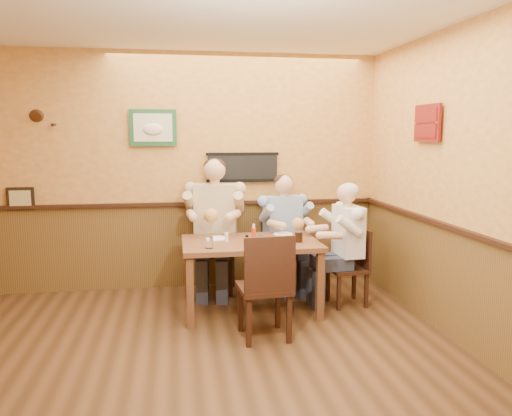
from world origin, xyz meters
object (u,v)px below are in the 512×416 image
at_px(diner_white_elder, 348,251).
at_px(hot_sauce_bottle, 254,235).
at_px(water_glass_mid, 261,241).
at_px(salt_shaker, 227,237).
at_px(water_glass_left, 209,242).
at_px(pepper_shaker, 247,239).
at_px(diner_tan_shirt, 216,233).
at_px(dining_table, 250,249).
at_px(chair_back_left, 216,251).
at_px(chair_back_right, 282,254).
at_px(cola_tumbler, 299,237).
at_px(diner_blue_polo, 283,238).
at_px(chair_near_side, 264,285).
at_px(chair_right_end, 347,267).

relative_size(diner_white_elder, hot_sauce_bottle, 6.80).
height_order(water_glass_mid, salt_shaker, water_glass_mid).
bearing_deg(water_glass_left, pepper_shaker, 24.77).
height_order(water_glass_left, hot_sauce_bottle, hot_sauce_bottle).
bearing_deg(diner_tan_shirt, salt_shaker, -75.20).
xyz_separation_m(water_glass_mid, salt_shaker, (-0.31, 0.28, -0.01)).
distance_m(water_glass_left, salt_shaker, 0.33).
distance_m(dining_table, salt_shaker, 0.29).
relative_size(chair_back_left, salt_shaker, 10.49).
bearing_deg(pepper_shaker, hot_sauce_bottle, -20.42).
distance_m(chair_back_right, hot_sauce_bottle, 1.00).
height_order(diner_white_elder, cola_tumbler, diner_white_elder).
distance_m(cola_tumbler, pepper_shaker, 0.53).
bearing_deg(chair_back_left, pepper_shaker, -61.73).
bearing_deg(diner_tan_shirt, cola_tumbler, -36.72).
xyz_separation_m(diner_tan_shirt, diner_blue_polo, (0.79, -0.03, -0.09)).
distance_m(diner_blue_polo, hot_sauce_bottle, 0.94).
distance_m(chair_back_left, hot_sauce_bottle, 0.94).
height_order(diner_blue_polo, salt_shaker, diner_blue_polo).
distance_m(chair_near_side, water_glass_left, 0.71).
distance_m(water_glass_left, cola_tumbler, 0.93).
bearing_deg(diner_white_elder, chair_back_left, -120.54).
xyz_separation_m(chair_right_end, water_glass_left, (-1.51, -0.29, 0.39)).
relative_size(chair_near_side, cola_tumbler, 9.31).
bearing_deg(cola_tumbler, chair_back_left, 133.06).
bearing_deg(water_glass_left, dining_table, 31.20).
height_order(chair_back_left, water_glass_mid, chair_back_left).
relative_size(chair_back_left, chair_right_end, 1.18).
xyz_separation_m(diner_blue_polo, salt_shaker, (-0.74, -0.68, 0.18)).
bearing_deg(hot_sauce_bottle, dining_table, 98.35).
bearing_deg(water_glass_mid, diner_white_elder, 17.21).
xyz_separation_m(chair_back_right, diner_tan_shirt, (-0.79, 0.03, 0.27)).
distance_m(chair_right_end, diner_white_elder, 0.18).
relative_size(water_glass_left, hot_sauce_bottle, 0.65).
relative_size(diner_tan_shirt, hot_sauce_bottle, 8.01).
height_order(chair_near_side, diner_tan_shirt, diner_tan_shirt).
height_order(cola_tumbler, pepper_shaker, cola_tumbler).
height_order(dining_table, salt_shaker, salt_shaker).
xyz_separation_m(chair_back_left, diner_blue_polo, (0.79, -0.03, 0.13)).
height_order(diner_tan_shirt, water_glass_left, diner_tan_shirt).
bearing_deg(hot_sauce_bottle, chair_right_end, 7.12).
height_order(diner_blue_polo, diner_white_elder, diner_blue_polo).
bearing_deg(water_glass_left, diner_blue_polo, 45.29).
xyz_separation_m(chair_back_right, water_glass_mid, (-0.43, -0.96, 0.37)).
xyz_separation_m(diner_tan_shirt, pepper_shaker, (0.26, -0.79, 0.08)).
bearing_deg(pepper_shaker, chair_near_side, -83.88).
height_order(hot_sauce_bottle, salt_shaker, hot_sauce_bottle).
distance_m(chair_right_end, pepper_shaker, 1.18).
height_order(dining_table, hot_sauce_bottle, hot_sauce_bottle).
height_order(chair_near_side, salt_shaker, chair_near_side).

